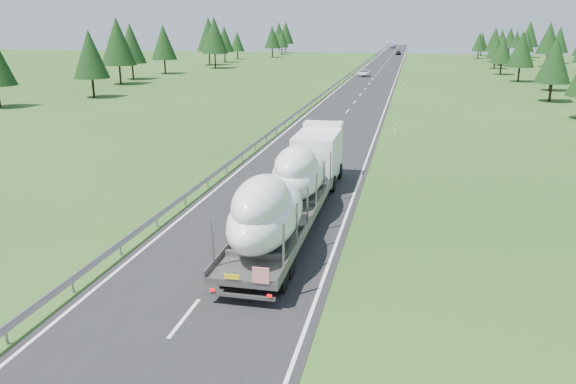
% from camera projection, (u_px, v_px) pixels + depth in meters
% --- Properties ---
extents(ground, '(400.00, 400.00, 0.00)m').
position_uv_depth(ground, '(250.00, 235.00, 29.57)').
color(ground, '#274918').
rests_on(ground, ground).
extents(road_surface, '(10.00, 400.00, 0.02)m').
position_uv_depth(road_surface, '(376.00, 75.00, 123.18)').
color(road_surface, black).
rests_on(road_surface, ground).
extents(guardrail, '(0.10, 400.00, 0.76)m').
position_uv_depth(guardrail, '(352.00, 72.00, 124.04)').
color(guardrail, slate).
rests_on(guardrail, ground).
extents(marker_posts, '(0.13, 350.08, 1.00)m').
position_uv_depth(marker_posts, '(409.00, 59.00, 173.19)').
color(marker_posts, silver).
rests_on(marker_posts, ground).
extents(highway_sign, '(0.08, 0.90, 2.60)m').
position_uv_depth(highway_sign, '(409.00, 75.00, 102.47)').
color(highway_sign, slate).
rests_on(highway_sign, ground).
extents(tree_line_left, '(14.06, 243.75, 12.63)m').
position_uv_depth(tree_line_left, '(172.00, 41.00, 122.98)').
color(tree_line_left, black).
rests_on(tree_line_left, ground).
extents(boat_truck, '(3.03, 21.28, 4.44)m').
position_uv_depth(boat_truck, '(293.00, 182.00, 30.53)').
color(boat_truck, white).
rests_on(boat_truck, ground).
extents(distant_van, '(2.59, 5.22, 1.42)m').
position_uv_depth(distant_van, '(364.00, 73.00, 120.12)').
color(distant_van, silver).
rests_on(distant_van, ground).
extents(distant_car_dark, '(2.14, 4.78, 1.59)m').
position_uv_depth(distant_car_dark, '(398.00, 53.00, 205.38)').
color(distant_car_dark, black).
rests_on(distant_car_dark, ground).
extents(distant_car_blue, '(2.12, 5.01, 1.61)m').
position_uv_depth(distant_car_blue, '(393.00, 46.00, 263.52)').
color(distant_car_blue, '#182D45').
rests_on(distant_car_blue, ground).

